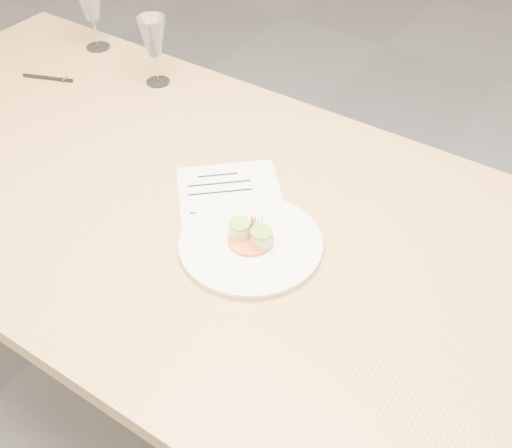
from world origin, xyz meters
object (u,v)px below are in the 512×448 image
Objects in this scene: dinner_plate at (251,243)px; ballpoint_pen at (48,78)px; recipe_sheet at (232,203)px; wine_glass_0 at (90,2)px; wine_glass_1 at (153,38)px; dining_table at (248,246)px.

ballpoint_pen is at bearing 164.50° from dinner_plate.
dinner_plate is 0.80× the size of recipe_sheet.
wine_glass_0 reaches higher than wine_glass_1.
dinner_plate is 2.06× the size of ballpoint_pen.
dining_table is 0.70m from wine_glass_1.
recipe_sheet is 1.93× the size of wine_glass_1.
ballpoint_pen is 0.70× the size of wine_glass_0.
wine_glass_1 is (-0.49, 0.32, 0.14)m from recipe_sheet.
recipe_sheet is (-0.07, 0.04, 0.07)m from dining_table.
dining_table is 12.19× the size of wine_glass_1.
wine_glass_0 is 1.08× the size of wine_glass_1.
dining_table is 7.90× the size of dinner_plate.
recipe_sheet is (-0.12, 0.09, -0.01)m from dinner_plate.
dinner_plate is 1.44× the size of wine_glass_0.
wine_glass_0 reaches higher than ballpoint_pen.
ballpoint_pen is at bearing 167.13° from dining_table.
ballpoint_pen is 0.35m from wine_glass_1.
ballpoint_pen is (-0.84, 0.19, 0.07)m from dining_table.
dinner_plate is 1.03m from wine_glass_0.
dinner_plate is at bearing -80.74° from recipe_sheet.
ballpoint_pen is 0.27m from wine_glass_0.
recipe_sheet is 2.58× the size of ballpoint_pen.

